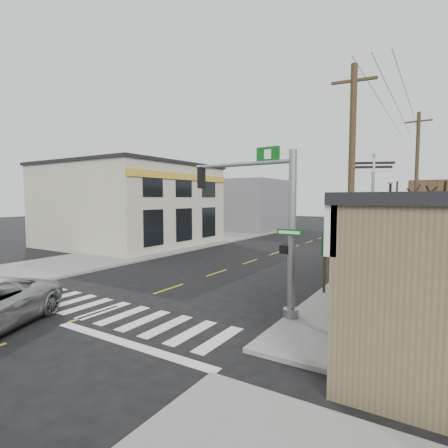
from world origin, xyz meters
The scene contains 17 objects.
ground centered at (0.00, 0.00, 0.00)m, with size 140.00×140.00×0.00m, color black.
sidewalk_right centered at (9.00, 13.00, 0.07)m, with size 6.00×38.00×0.13m, color slate.
sidewalk_left centered at (-9.00, 13.00, 0.07)m, with size 6.00×38.00×0.13m, color slate.
center_line centered at (0.00, 8.00, 0.01)m, with size 0.12×56.00×0.01m, color gold.
crosswalk centered at (0.00, 0.40, 0.01)m, with size 11.00×2.20×0.01m, color silver.
left_building centered at (-13.00, 14.00, 3.40)m, with size 12.00×12.00×6.80m, color #BAB69B.
bldg_distant_left centered at (-11.00, 32.00, 3.20)m, with size 9.00×10.00×6.40m, color slate.
traffic_signal_pole centered at (5.52, 3.00, 3.54)m, with size 4.52×0.37×5.72m.
guide_sign centered at (6.91, 6.61, 1.89)m, with size 1.55×0.13×2.71m.
fire_hydrant centered at (8.09, 6.58, 0.51)m, with size 0.22×0.22×0.71m.
ped_crossing_sign centered at (8.20, 9.65, 1.80)m, with size 0.93×0.07×2.40m.
lamp_post centered at (8.26, 11.19, 2.99)m, with size 0.64×0.50×4.91m.
dance_center_sign centered at (6.60, 16.40, 5.27)m, with size 3.22×0.20×6.84m.
bare_tree centered at (9.75, 5.73, 4.32)m, with size 2.67×2.67×5.33m.
shrub_back centered at (8.90, 8.94, 0.59)m, with size 1.22×1.22×0.91m, color black.
utility_pole_near centered at (7.71, 4.60, 4.47)m, with size 1.47×0.22×8.47m.
utility_pole_far centered at (8.75, 21.87, 5.41)m, with size 1.79×0.27×10.30m.
Camera 1 is at (10.32, -7.92, 4.11)m, focal length 28.00 mm.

